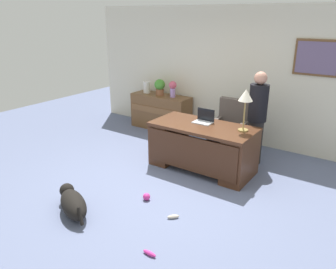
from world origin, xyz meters
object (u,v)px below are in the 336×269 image
(laptop, at_px, (204,119))
(vase_with_flowers, at_px, (173,88))
(desk, at_px, (202,146))
(dog_lying, at_px, (73,203))
(dog_toy_ball, at_px, (147,197))
(armchair, at_px, (230,131))
(person_standing, at_px, (257,118))
(dog_toy_bone, at_px, (173,217))
(vase_empty, at_px, (147,87))
(credenza, at_px, (161,112))
(desk_lamp, at_px, (246,98))
(potted_plant, at_px, (160,86))
(dog_toy_plush, at_px, (150,253))

(laptop, distance_m, vase_with_flowers, 1.87)
(desk, bearing_deg, dog_lying, -108.78)
(dog_toy_ball, bearing_deg, armchair, 83.35)
(person_standing, bearing_deg, dog_toy_bone, -94.99)
(vase_with_flowers, height_order, vase_empty, vase_with_flowers)
(laptop, bearing_deg, credenza, 146.25)
(vase_empty, height_order, dog_toy_ball, vase_empty)
(vase_with_flowers, bearing_deg, armchair, -16.87)
(desk, height_order, person_standing, person_standing)
(armchair, relative_size, dog_toy_bone, 6.56)
(laptop, xyz_separation_m, vase_empty, (-2.17, 1.18, 0.08))
(desk_lamp, distance_m, potted_plant, 2.81)
(person_standing, relative_size, vase_empty, 6.12)
(vase_empty, bearing_deg, dog_toy_ball, -52.01)
(armchair, height_order, dog_toy_ball, armchair)
(dog_toy_ball, bearing_deg, dog_lying, -126.19)
(vase_with_flowers, relative_size, vase_empty, 1.33)
(credenza, height_order, armchair, armchair)
(potted_plant, bearing_deg, person_standing, -12.94)
(dog_lying, xyz_separation_m, vase_with_flowers, (-0.78, 3.51, 0.85))
(armchair, bearing_deg, desk_lamp, -53.73)
(armchair, xyz_separation_m, dog_toy_bone, (0.31, -2.36, -0.45))
(person_standing, bearing_deg, vase_empty, 168.71)
(credenza, distance_m, person_standing, 2.57)
(dog_lying, relative_size, vase_with_flowers, 2.26)
(desk, bearing_deg, potted_plant, 143.95)
(armchair, bearing_deg, person_standing, -8.75)
(laptop, height_order, vase_with_flowers, vase_with_flowers)
(desk, relative_size, potted_plant, 4.81)
(desk_lamp, xyz_separation_m, vase_empty, (-2.89, 1.22, -0.39))
(person_standing, height_order, dog_toy_ball, person_standing)
(credenza, bearing_deg, dog_toy_ball, -57.75)
(person_standing, bearing_deg, dog_toy_plush, -90.42)
(dog_toy_plush, bearing_deg, desk_lamp, 89.04)
(potted_plant, relative_size, dog_toy_plush, 2.07)
(laptop, relative_size, potted_plant, 0.89)
(armchair, distance_m, person_standing, 0.63)
(desk_lamp, distance_m, dog_toy_ball, 2.10)
(desk, height_order, vase_empty, vase_empty)
(laptop, bearing_deg, armchair, 74.70)
(armchair, height_order, vase_empty, vase_empty)
(desk, relative_size, dog_lying, 2.16)
(dog_lying, distance_m, desk_lamp, 2.92)
(credenza, distance_m, vase_with_flowers, 0.69)
(desk, distance_m, armchair, 0.87)
(desk_lamp, relative_size, dog_toy_ball, 6.34)
(desk, height_order, laptop, laptop)
(vase_empty, relative_size, dog_toy_bone, 1.67)
(vase_empty, bearing_deg, armchair, -11.83)
(armchair, bearing_deg, potted_plant, 166.00)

